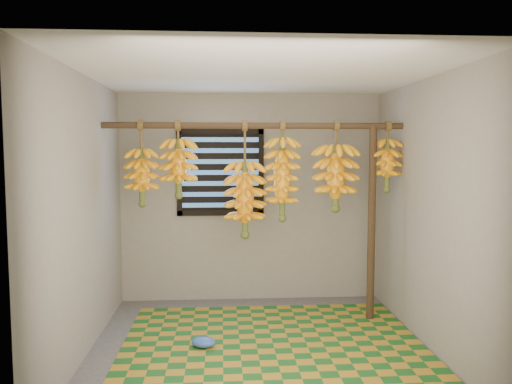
{
  "coord_description": "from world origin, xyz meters",
  "views": [
    {
      "loc": [
        -0.32,
        -4.28,
        1.76
      ],
      "look_at": [
        0.0,
        0.55,
        1.35
      ],
      "focal_mm": 35.0,
      "sensor_mm": 36.0,
      "label": 1
    }
  ],
  "objects": [
    {
      "name": "hanging_pole",
      "position": [
        0.0,
        0.7,
        2.0
      ],
      "size": [
        3.0,
        0.06,
        0.06
      ],
      "primitive_type": "cylinder",
      "rotation": [
        0.0,
        1.57,
        0.0
      ],
      "color": "#42321D",
      "rests_on": "wall_left"
    },
    {
      "name": "banana_bunch_b",
      "position": [
        -0.76,
        0.7,
        1.58
      ],
      "size": [
        0.36,
        0.36,
        0.76
      ],
      "color": "brown",
      "rests_on": "hanging_pole"
    },
    {
      "name": "banana_bunch_e",
      "position": [
        0.82,
        0.7,
        1.48
      ],
      "size": [
        0.41,
        0.41,
        0.9
      ],
      "color": "brown",
      "rests_on": "hanging_pole"
    },
    {
      "name": "window",
      "position": [
        -0.35,
        1.48,
        1.5
      ],
      "size": [
        1.0,
        0.04,
        1.0
      ],
      "color": "black",
      "rests_on": "wall_back"
    },
    {
      "name": "banana_bunch_c",
      "position": [
        -0.1,
        0.7,
        1.26
      ],
      "size": [
        0.39,
        0.39,
        1.17
      ],
      "color": "brown",
      "rests_on": "hanging_pole"
    },
    {
      "name": "plastic_bag",
      "position": [
        -0.5,
        0.04,
        0.06
      ],
      "size": [
        0.26,
        0.22,
        0.09
      ],
      "primitive_type": "ellipsoid",
      "rotation": [
        0.0,
        0.0,
        -0.29
      ],
      "color": "#2F57B2",
      "rests_on": "woven_mat"
    },
    {
      "name": "wall_back",
      "position": [
        0.0,
        1.5,
        1.2
      ],
      "size": [
        3.0,
        0.01,
        2.4
      ],
      "primitive_type": "cube",
      "color": "gray",
      "rests_on": "floor"
    },
    {
      "name": "banana_bunch_d",
      "position": [
        0.27,
        0.7,
        1.47
      ],
      "size": [
        0.31,
        0.31,
        1.0
      ],
      "color": "brown",
      "rests_on": "hanging_pole"
    },
    {
      "name": "floor",
      "position": [
        0.0,
        0.0,
        -0.01
      ],
      "size": [
        3.0,
        3.0,
        0.01
      ],
      "primitive_type": "cube",
      "color": "#4C4C4C",
      "rests_on": "ground"
    },
    {
      "name": "support_post",
      "position": [
        1.2,
        0.7,
        1.0
      ],
      "size": [
        0.08,
        0.08,
        2.0
      ],
      "primitive_type": "cylinder",
      "color": "#42321D",
      "rests_on": "floor"
    },
    {
      "name": "wall_left",
      "position": [
        -1.5,
        0.0,
        1.2
      ],
      "size": [
        0.01,
        3.0,
        2.4
      ],
      "primitive_type": "cube",
      "color": "gray",
      "rests_on": "floor"
    },
    {
      "name": "banana_bunch_a",
      "position": [
        -1.12,
        0.7,
        1.49
      ],
      "size": [
        0.32,
        0.32,
        0.84
      ],
      "color": "brown",
      "rests_on": "hanging_pole"
    },
    {
      "name": "wall_right",
      "position": [
        1.5,
        0.0,
        1.2
      ],
      "size": [
        0.01,
        3.0,
        2.4
      ],
      "primitive_type": "cube",
      "color": "gray",
      "rests_on": "floor"
    },
    {
      "name": "banana_bunch_f",
      "position": [
        1.35,
        0.7,
        1.61
      ],
      "size": [
        0.28,
        0.28,
        0.72
      ],
      "color": "brown",
      "rests_on": "hanging_pole"
    },
    {
      "name": "ceiling",
      "position": [
        0.0,
        0.0,
        2.4
      ],
      "size": [
        3.0,
        3.0,
        0.01
      ],
      "primitive_type": "cube",
      "color": "silver",
      "rests_on": "wall_back"
    },
    {
      "name": "woven_mat",
      "position": [
        0.12,
        0.09,
        0.01
      ],
      "size": [
        2.72,
        2.18,
        0.01
      ],
      "primitive_type": "cube",
      "rotation": [
        0.0,
        0.0,
        0.0
      ],
      "color": "#19571E",
      "rests_on": "floor"
    }
  ]
}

